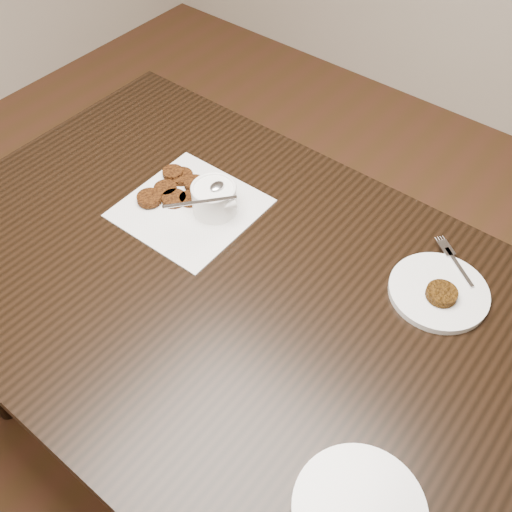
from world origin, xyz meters
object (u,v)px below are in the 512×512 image
(sauce_ramekin, at_px, (213,187))
(plate_with_patty, at_px, (439,289))
(table, at_px, (239,378))
(plate_empty, at_px, (359,510))
(napkin, at_px, (190,208))

(sauce_ramekin, bearing_deg, plate_with_patty, 11.28)
(table, relative_size, plate_empty, 6.82)
(napkin, relative_size, sauce_ramekin, 2.05)
(table, bearing_deg, napkin, 154.44)
(table, height_order, napkin, napkin)
(sauce_ramekin, relative_size, plate_empty, 0.66)
(sauce_ramekin, distance_m, plate_with_patty, 0.51)
(table, relative_size, napkin, 5.00)
(napkin, height_order, plate_empty, plate_empty)
(napkin, relative_size, plate_with_patty, 1.42)
(plate_with_patty, height_order, plate_empty, plate_with_patty)
(napkin, bearing_deg, plate_with_patty, 13.28)
(plate_with_patty, xyz_separation_m, plate_empty, (0.10, -0.45, -0.01))
(plate_with_patty, bearing_deg, plate_empty, -77.53)
(sauce_ramekin, bearing_deg, plate_empty, -30.52)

